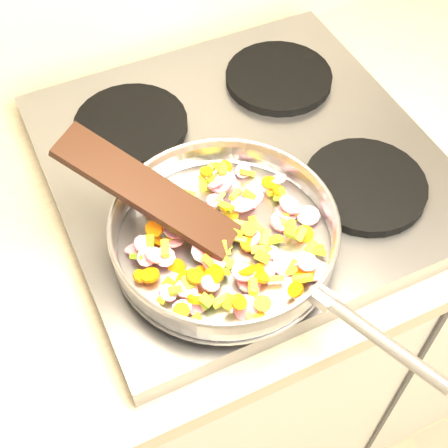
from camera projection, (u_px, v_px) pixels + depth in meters
name	position (u px, v px, depth m)	size (l,w,h in m)	color
cooktop	(243.00, 166.00, 1.02)	(0.60, 0.60, 0.04)	#939399
grate_fl	(199.00, 249.00, 0.89)	(0.19, 0.19, 0.02)	black
grate_fr	(365.00, 186.00, 0.96)	(0.19, 0.19, 0.02)	black
grate_bl	(131.00, 125.00, 1.04)	(0.19, 0.19, 0.02)	black
grate_br	(279.00, 78.00, 1.11)	(0.19, 0.19, 0.02)	black
saute_pan	(225.00, 233.00, 0.86)	(0.35, 0.50, 0.06)	#9E9EA5
vegetable_heap	(228.00, 242.00, 0.86)	(0.29, 0.27, 0.05)	#FE6B05
wooden_spatula	(147.00, 191.00, 0.85)	(0.27, 0.06, 0.01)	black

